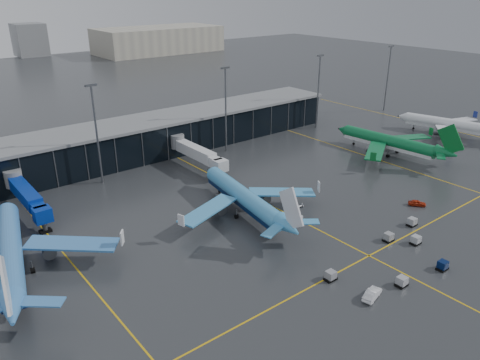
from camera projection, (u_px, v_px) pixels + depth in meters
ground at (276, 241)px, 93.49m from camera, size 600.00×600.00×0.00m
terminal_pier at (133, 140)px, 136.12m from camera, size 142.00×17.00×10.70m
jet_bridges at (27, 195)px, 102.67m from camera, size 94.00×27.50×7.20m
flood_masts at (167, 118)px, 127.07m from camera, size 203.00×0.50×25.50m
distant_hangars at (59, 46)px, 313.58m from camera, size 260.00×71.00×22.00m
taxi_lines at (277, 209)px, 106.87m from camera, size 220.00×120.00×0.02m
airliner_arkefly at (7, 237)px, 81.23m from camera, size 47.68×51.76×13.61m
airliner_klm_near at (243, 187)px, 102.92m from camera, size 41.61×45.67×12.42m
airliner_aer_lingus at (389, 134)px, 139.13m from camera, size 38.66×43.08×12.31m
airliner_ba at (450, 118)px, 156.71m from camera, size 43.16×46.43×11.90m
baggage_carts at (399, 252)px, 88.16m from camera, size 30.84×14.41×1.70m
mobile_airstair at (295, 215)px, 102.45m from camera, size 2.43×3.36×3.45m
service_van_red at (417, 203)px, 108.11m from camera, size 3.69×4.05×1.34m
service_van_white at (372, 294)px, 76.27m from camera, size 5.00×2.82×1.56m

